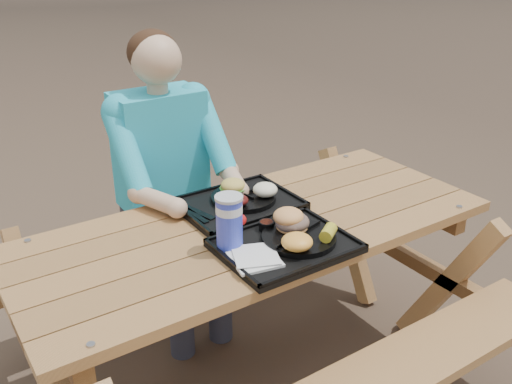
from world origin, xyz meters
TOP-DOWN VIEW (x-y plane):
  - ground at (0.00, 0.00)m, footprint 60.00×60.00m
  - picnic_table at (0.00, 0.00)m, footprint 1.80×1.49m
  - tray_near at (-0.02, -0.21)m, footprint 0.45×0.35m
  - tray_far at (0.02, 0.15)m, footprint 0.45×0.35m
  - plate_near at (0.03, -0.22)m, footprint 0.26×0.26m
  - plate_far at (0.05, 0.16)m, footprint 0.26×0.26m
  - napkin_stack at (-0.17, -0.25)m, footprint 0.17×0.17m
  - soda_cup at (-0.19, -0.12)m, footprint 0.09×0.09m
  - condiment_bbq at (-0.02, -0.09)m, footprint 0.06×0.06m
  - condiment_mustard at (0.04, -0.08)m, footprint 0.05×0.05m
  - sandwich at (0.04, -0.16)m, footprint 0.12×0.12m
  - mac_cheese at (-0.03, -0.29)m, footprint 0.11×0.11m
  - corn_cob at (0.10, -0.29)m, footprint 0.10×0.10m
  - cutlery_far at (-0.16, 0.16)m, footprint 0.07×0.16m
  - burger at (0.03, 0.21)m, footprint 0.10×0.10m
  - baked_beans at (-0.01, 0.10)m, footprint 0.08×0.08m
  - potato_salad at (0.12, 0.11)m, footprint 0.10×0.10m
  - diner at (-0.09, 0.62)m, footprint 0.48×0.84m

SIDE VIEW (x-z plane):
  - ground at x=0.00m, z-range 0.00..0.00m
  - picnic_table at x=0.00m, z-range 0.00..0.75m
  - diner at x=-0.09m, z-range 0.00..1.28m
  - tray_near at x=-0.02m, z-range 0.75..0.77m
  - tray_far at x=0.02m, z-range 0.75..0.77m
  - cutlery_far at x=-0.16m, z-range 0.77..0.78m
  - napkin_stack at x=-0.17m, z-range 0.77..0.79m
  - plate_near at x=0.03m, z-range 0.77..0.79m
  - plate_far at x=0.05m, z-range 0.77..0.79m
  - condiment_mustard at x=0.04m, z-range 0.77..0.80m
  - condiment_bbq at x=-0.02m, z-range 0.77..0.80m
  - baked_beans at x=-0.01m, z-range 0.79..0.83m
  - corn_cob at x=0.10m, z-range 0.79..0.83m
  - mac_cheese at x=-0.03m, z-range 0.79..0.84m
  - potato_salad at x=0.12m, z-range 0.79..0.84m
  - burger at x=0.03m, z-range 0.79..0.88m
  - sandwich at x=0.04m, z-range 0.79..0.91m
  - soda_cup at x=-0.19m, z-range 0.77..0.95m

